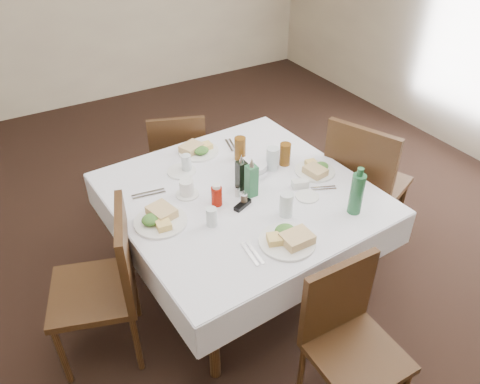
{
  "coord_description": "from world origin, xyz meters",
  "views": [
    {
      "loc": [
        -0.97,
        -1.91,
        2.41
      ],
      "look_at": [
        0.16,
        0.02,
        0.8
      ],
      "focal_mm": 35.0,
      "sensor_mm": 36.0,
      "label": 1
    }
  ],
  "objects_px": {
    "chair_east": "(363,179)",
    "oil_cruet_green": "(251,179)",
    "water_e": "(273,158)",
    "bread_basket": "(252,168)",
    "chair_north": "(178,157)",
    "chair_west": "(108,279)",
    "dining_table": "(240,201)",
    "chair_south": "(347,333)",
    "water_s": "(286,205)",
    "green_bottle": "(357,193)",
    "water_n": "(186,163)",
    "ketchup_bottle": "(217,195)",
    "coffee_mug": "(187,188)",
    "oil_cruet_dark": "(241,174)",
    "water_w": "(212,217)"
  },
  "relations": [
    {
      "from": "chair_east",
      "to": "oil_cruet_green",
      "type": "bearing_deg",
      "value": 177.43
    },
    {
      "from": "water_e",
      "to": "bread_basket",
      "type": "height_order",
      "value": "water_e"
    },
    {
      "from": "water_e",
      "to": "chair_north",
      "type": "bearing_deg",
      "value": 110.38
    },
    {
      "from": "chair_west",
      "to": "oil_cruet_green",
      "type": "bearing_deg",
      "value": 1.4
    },
    {
      "from": "dining_table",
      "to": "chair_south",
      "type": "bearing_deg",
      "value": -88.22
    },
    {
      "from": "water_s",
      "to": "green_bottle",
      "type": "distance_m",
      "value": 0.39
    },
    {
      "from": "dining_table",
      "to": "bread_basket",
      "type": "bearing_deg",
      "value": 39.86
    },
    {
      "from": "water_n",
      "to": "bread_basket",
      "type": "relative_size",
      "value": 0.56
    },
    {
      "from": "dining_table",
      "to": "chair_east",
      "type": "height_order",
      "value": "chair_east"
    },
    {
      "from": "ketchup_bottle",
      "to": "coffee_mug",
      "type": "distance_m",
      "value": 0.2
    },
    {
      "from": "bread_basket",
      "to": "green_bottle",
      "type": "bearing_deg",
      "value": -65.67
    },
    {
      "from": "water_e",
      "to": "coffee_mug",
      "type": "height_order",
      "value": "water_e"
    },
    {
      "from": "dining_table",
      "to": "chair_west",
      "type": "distance_m",
      "value": 0.89
    },
    {
      "from": "chair_east",
      "to": "chair_west",
      "type": "distance_m",
      "value": 1.8
    },
    {
      "from": "chair_west",
      "to": "water_n",
      "type": "height_order",
      "value": "chair_west"
    },
    {
      "from": "dining_table",
      "to": "chair_west",
      "type": "bearing_deg",
      "value": -174.64
    },
    {
      "from": "chair_south",
      "to": "water_s",
      "type": "height_order",
      "value": "water_s"
    },
    {
      "from": "chair_west",
      "to": "bread_basket",
      "type": "distance_m",
      "value": 1.1
    },
    {
      "from": "bread_basket",
      "to": "oil_cruet_dark",
      "type": "relative_size",
      "value": 0.87
    },
    {
      "from": "water_w",
      "to": "oil_cruet_green",
      "type": "distance_m",
      "value": 0.36
    },
    {
      "from": "water_e",
      "to": "coffee_mug",
      "type": "distance_m",
      "value": 0.6
    },
    {
      "from": "chair_east",
      "to": "chair_west",
      "type": "relative_size",
      "value": 1.07
    },
    {
      "from": "chair_east",
      "to": "coffee_mug",
      "type": "xyz_separation_m",
      "value": [
        -1.21,
        0.23,
        0.22
      ]
    },
    {
      "from": "water_e",
      "to": "water_w",
      "type": "height_order",
      "value": "water_e"
    },
    {
      "from": "chair_east",
      "to": "chair_north",
      "type": "bearing_deg",
      "value": 131.28
    },
    {
      "from": "water_e",
      "to": "oil_cruet_dark",
      "type": "height_order",
      "value": "oil_cruet_dark"
    },
    {
      "from": "coffee_mug",
      "to": "water_w",
      "type": "bearing_deg",
      "value": -90.68
    },
    {
      "from": "chair_south",
      "to": "water_s",
      "type": "bearing_deg",
      "value": 83.41
    },
    {
      "from": "chair_east",
      "to": "water_e",
      "type": "height_order",
      "value": "chair_east"
    },
    {
      "from": "dining_table",
      "to": "oil_cruet_dark",
      "type": "distance_m",
      "value": 0.18
    },
    {
      "from": "chair_south",
      "to": "water_w",
      "type": "relative_size",
      "value": 7.98
    },
    {
      "from": "chair_south",
      "to": "bread_basket",
      "type": "bearing_deg",
      "value": 82.91
    },
    {
      "from": "dining_table",
      "to": "oil_cruet_dark",
      "type": "relative_size",
      "value": 6.42
    },
    {
      "from": "water_s",
      "to": "water_w",
      "type": "distance_m",
      "value": 0.42
    },
    {
      "from": "chair_west",
      "to": "coffee_mug",
      "type": "distance_m",
      "value": 0.68
    },
    {
      "from": "oil_cruet_dark",
      "to": "oil_cruet_green",
      "type": "relative_size",
      "value": 0.93
    },
    {
      "from": "bread_basket",
      "to": "coffee_mug",
      "type": "relative_size",
      "value": 1.5
    },
    {
      "from": "water_s",
      "to": "bread_basket",
      "type": "relative_size",
      "value": 0.68
    },
    {
      "from": "dining_table",
      "to": "oil_cruet_green",
      "type": "xyz_separation_m",
      "value": [
        0.04,
        -0.06,
        0.18
      ]
    },
    {
      "from": "dining_table",
      "to": "water_w",
      "type": "relative_size",
      "value": 13.84
    },
    {
      "from": "water_w",
      "to": "chair_east",
      "type": "bearing_deg",
      "value": 4.26
    },
    {
      "from": "chair_west",
      "to": "water_w",
      "type": "relative_size",
      "value": 8.69
    },
    {
      "from": "water_s",
      "to": "chair_west",
      "type": "bearing_deg",
      "value": 166.4
    },
    {
      "from": "coffee_mug",
      "to": "chair_west",
      "type": "bearing_deg",
      "value": -159.88
    },
    {
      "from": "dining_table",
      "to": "water_s",
      "type": "distance_m",
      "value": 0.37
    },
    {
      "from": "green_bottle",
      "to": "ketchup_bottle",
      "type": "bearing_deg",
      "value": 144.7
    },
    {
      "from": "chair_north",
      "to": "coffee_mug",
      "type": "height_order",
      "value": "chair_north"
    },
    {
      "from": "chair_west",
      "to": "water_n",
      "type": "xyz_separation_m",
      "value": [
        0.7,
        0.45,
        0.27
      ]
    },
    {
      "from": "chair_south",
      "to": "ketchup_bottle",
      "type": "distance_m",
      "value": 1.02
    },
    {
      "from": "chair_north",
      "to": "bread_basket",
      "type": "distance_m",
      "value": 0.88
    }
  ]
}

